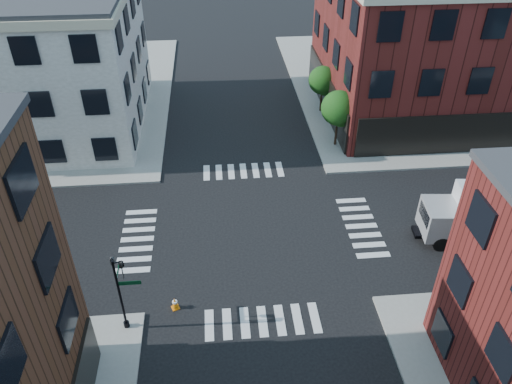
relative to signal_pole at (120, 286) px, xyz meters
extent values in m
plane|color=black|center=(6.72, 6.68, -2.86)|extent=(120.00, 120.00, 0.00)
cube|color=gray|center=(27.72, 27.68, -2.78)|extent=(30.00, 30.00, 0.15)
cube|color=gray|center=(-14.28, 27.68, -2.78)|extent=(30.00, 30.00, 0.15)
cube|color=#4B1612|center=(27.22, 22.68, 3.14)|extent=(25.00, 16.00, 12.00)
cylinder|color=black|center=(14.22, 16.68, -1.97)|extent=(0.18, 0.18, 1.47)
cylinder|color=black|center=(14.22, 16.68, -1.24)|extent=(0.12, 0.12, 1.47)
sphere|color=#14360E|center=(14.22, 16.68, 0.44)|extent=(2.69, 2.69, 2.69)
sphere|color=#14360E|center=(14.47, 16.58, -0.10)|extent=(1.85, 1.85, 1.85)
cylinder|color=black|center=(14.22, 22.68, -2.04)|extent=(0.18, 0.18, 1.33)
cylinder|color=black|center=(14.22, 22.68, -1.38)|extent=(0.12, 0.12, 1.33)
sphere|color=#14360E|center=(14.22, 22.68, 0.14)|extent=(2.43, 2.43, 2.43)
sphere|color=#14360E|center=(14.47, 22.58, -0.35)|extent=(1.67, 1.67, 1.67)
cylinder|color=black|center=(-0.08, -0.12, -0.56)|extent=(0.12, 0.12, 4.60)
cylinder|color=black|center=(-0.08, -0.12, -2.56)|extent=(0.28, 0.28, 0.30)
cube|color=#053819|center=(0.47, -0.12, 0.29)|extent=(1.10, 0.03, 0.22)
cube|color=#053819|center=(-0.08, 0.43, 0.54)|extent=(0.03, 1.10, 0.22)
imported|color=black|center=(0.27, -0.02, 1.04)|extent=(0.22, 0.18, 1.10)
imported|color=black|center=(-0.18, 0.23, 1.04)|extent=(0.18, 0.22, 1.10)
cube|color=silver|center=(21.58, 4.76, -0.80)|extent=(5.90, 2.98, 3.04)
cube|color=maroon|center=(21.69, 6.00, -0.80)|extent=(2.15, 0.24, 0.69)
cube|color=#A1A0A3|center=(17.87, 5.12, -1.34)|extent=(2.18, 2.53, 1.96)
cube|color=black|center=(16.94, 5.21, -0.99)|extent=(0.27, 1.86, 0.88)
cube|color=black|center=(20.40, 4.88, -2.37)|extent=(7.90, 1.72, 0.25)
cylinder|color=black|center=(17.77, 4.09, -2.37)|extent=(1.01, 0.43, 0.98)
cylinder|color=black|center=(17.96, 6.14, -2.37)|extent=(1.01, 0.43, 0.98)
cylinder|color=black|center=(21.28, 3.76, -2.37)|extent=(1.01, 0.43, 0.98)
cylinder|color=black|center=(21.48, 5.81, -2.37)|extent=(1.01, 0.43, 0.98)
cube|color=orange|center=(2.28, 0.98, -2.84)|extent=(0.50, 0.50, 0.04)
cone|color=orange|center=(2.28, 0.98, -2.50)|extent=(0.47, 0.47, 0.71)
cylinder|color=white|center=(2.28, 0.98, -2.40)|extent=(0.27, 0.27, 0.08)
camera|label=1|loc=(4.88, -16.97, 17.29)|focal=35.00mm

